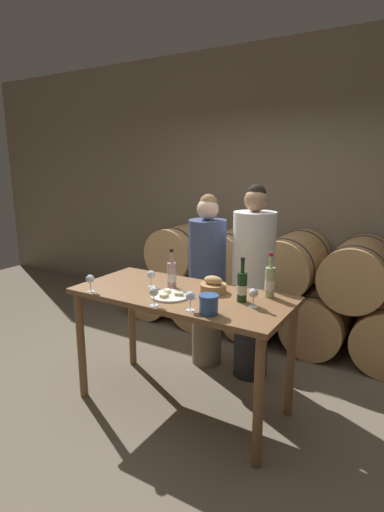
{
  "coord_description": "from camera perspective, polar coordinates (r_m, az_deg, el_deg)",
  "views": [
    {
      "loc": [
        1.53,
        -2.38,
        1.87
      ],
      "look_at": [
        0.0,
        0.15,
        1.18
      ],
      "focal_mm": 28.0,
      "sensor_mm": 36.0,
      "label": 1
    }
  ],
  "objects": [
    {
      "name": "wine_glass_far_left",
      "position": [
        3.07,
        -14.35,
        -3.3
      ],
      "size": [
        0.06,
        0.06,
        0.13
      ],
      "color": "white",
      "rests_on": "tasting_table"
    },
    {
      "name": "wine_glass_right",
      "position": [
        2.6,
        -0.26,
        -5.86
      ],
      "size": [
        0.06,
        0.06,
        0.13
      ],
      "color": "white",
      "rests_on": "tasting_table"
    },
    {
      "name": "wine_bottle_rose",
      "position": [
        3.07,
        -2.91,
        -2.67
      ],
      "size": [
        0.07,
        0.07,
        0.3
      ],
      "color": "#BC8E93",
      "rests_on": "tasting_table"
    },
    {
      "name": "bread_basket",
      "position": [
        2.98,
        3.05,
        -4.3
      ],
      "size": [
        0.2,
        0.2,
        0.13
      ],
      "color": "#A87F4C",
      "rests_on": "tasting_table"
    },
    {
      "name": "blue_crock",
      "position": [
        2.55,
        2.41,
        -6.82
      ],
      "size": [
        0.13,
        0.13,
        0.13
      ],
      "color": "#335693",
      "rests_on": "tasting_table"
    },
    {
      "name": "wine_glass_center",
      "position": [
        2.69,
        -5.48,
        -5.22
      ],
      "size": [
        0.06,
        0.06,
        0.13
      ],
      "color": "white",
      "rests_on": "tasting_table"
    },
    {
      "name": "stone_wall_back",
      "position": [
        4.85,
        12.94,
        9.61
      ],
      "size": [
        10.0,
        0.12,
        3.2
      ],
      "color": "gray",
      "rests_on": "ground_plane"
    },
    {
      "name": "wine_glass_far_right",
      "position": [
        2.69,
        8.78,
        -5.37
      ],
      "size": [
        0.06,
        0.06,
        0.13
      ],
      "color": "white",
      "rests_on": "tasting_table"
    },
    {
      "name": "wine_bottle_white",
      "position": [
        2.9,
        11.08,
        -3.64
      ],
      "size": [
        0.07,
        0.07,
        0.32
      ],
      "color": "#ADBC7F",
      "rests_on": "tasting_table"
    },
    {
      "name": "wine_glass_left",
      "position": [
        3.1,
        -5.8,
        -2.74
      ],
      "size": [
        0.06,
        0.06,
        0.13
      ],
      "color": "white",
      "rests_on": "tasting_table"
    },
    {
      "name": "person_left",
      "position": [
        3.68,
        2.19,
        -3.52
      ],
      "size": [
        0.34,
        0.34,
        1.61
      ],
      "color": "#756651",
      "rests_on": "ground_plane"
    },
    {
      "name": "ground_plane",
      "position": [
        3.39,
        -1.4,
        -20.38
      ],
      "size": [
        10.0,
        10.0,
        0.0
      ],
      "primitive_type": "plane",
      "color": "#726654"
    },
    {
      "name": "tasting_table",
      "position": [
        3.02,
        -1.49,
        -7.54
      ],
      "size": [
        1.63,
        0.75,
        0.93
      ],
      "color": "brown",
      "rests_on": "ground_plane"
    },
    {
      "name": "wine_bottle_red",
      "position": [
        2.78,
        7.16,
        -4.34
      ],
      "size": [
        0.07,
        0.07,
        0.31
      ],
      "color": "#193819",
      "rests_on": "tasting_table"
    },
    {
      "name": "person_right",
      "position": [
        3.48,
        8.69,
        -3.82
      ],
      "size": [
        0.36,
        0.36,
        1.71
      ],
      "color": "#232326",
      "rests_on": "ground_plane"
    },
    {
      "name": "cheese_plate",
      "position": [
        2.89,
        -3.14,
        -5.65
      ],
      "size": [
        0.28,
        0.28,
        0.04
      ],
      "color": "white",
      "rests_on": "tasting_table"
    },
    {
      "name": "barrel_stack",
      "position": [
        4.5,
        9.94,
        -4.19
      ],
      "size": [
        3.24,
        0.9,
        1.16
      ],
      "color": "tan",
      "rests_on": "ground_plane"
    }
  ]
}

